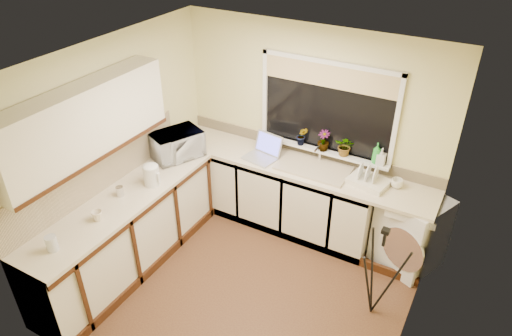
# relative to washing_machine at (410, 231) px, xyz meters

# --- Properties ---
(floor) EXTENTS (3.20, 3.20, 0.00)m
(floor) POSITION_rel_washing_machine_xyz_m (-1.37, -1.24, -0.43)
(floor) COLOR brown
(floor) RESTS_ON ground
(ceiling) EXTENTS (3.20, 3.20, 0.00)m
(ceiling) POSITION_rel_washing_machine_xyz_m (-1.37, -1.24, 2.02)
(ceiling) COLOR white
(ceiling) RESTS_ON ground
(wall_back) EXTENTS (3.20, 0.00, 3.20)m
(wall_back) POSITION_rel_washing_machine_xyz_m (-1.37, 0.26, 0.79)
(wall_back) COLOR beige
(wall_back) RESTS_ON ground
(wall_front) EXTENTS (3.20, 0.00, 3.20)m
(wall_front) POSITION_rel_washing_machine_xyz_m (-1.37, -2.74, 0.79)
(wall_front) COLOR beige
(wall_front) RESTS_ON ground
(wall_left) EXTENTS (0.00, 3.00, 3.00)m
(wall_left) POSITION_rel_washing_machine_xyz_m (-2.97, -1.24, 0.79)
(wall_left) COLOR beige
(wall_left) RESTS_ON ground
(wall_right) EXTENTS (0.00, 3.00, 3.00)m
(wall_right) POSITION_rel_washing_machine_xyz_m (0.23, -1.24, 0.79)
(wall_right) COLOR beige
(wall_right) RESTS_ON ground
(base_cabinet_back) EXTENTS (2.55, 0.60, 0.86)m
(base_cabinet_back) POSITION_rel_washing_machine_xyz_m (-1.69, -0.04, -0.00)
(base_cabinet_back) COLOR silver
(base_cabinet_back) RESTS_ON floor
(base_cabinet_left) EXTENTS (0.54, 2.40, 0.86)m
(base_cabinet_left) POSITION_rel_washing_machine_xyz_m (-2.67, -1.54, -0.00)
(base_cabinet_left) COLOR silver
(base_cabinet_left) RESTS_ON floor
(worktop_back) EXTENTS (3.20, 0.60, 0.04)m
(worktop_back) POSITION_rel_washing_machine_xyz_m (-1.37, -0.04, 0.45)
(worktop_back) COLOR beige
(worktop_back) RESTS_ON base_cabinet_back
(worktop_left) EXTENTS (0.60, 2.40, 0.04)m
(worktop_left) POSITION_rel_washing_machine_xyz_m (-2.67, -1.54, 0.45)
(worktop_left) COLOR beige
(worktop_left) RESTS_ON base_cabinet_left
(upper_cabinet) EXTENTS (0.28, 1.90, 0.70)m
(upper_cabinet) POSITION_rel_washing_machine_xyz_m (-2.81, -1.69, 1.37)
(upper_cabinet) COLOR silver
(upper_cabinet) RESTS_ON wall_left
(splashback_left) EXTENTS (0.02, 2.40, 0.45)m
(splashback_left) POSITION_rel_washing_machine_xyz_m (-2.96, -1.54, 0.69)
(splashback_left) COLOR beige
(splashback_left) RESTS_ON wall_left
(splashback_back) EXTENTS (3.20, 0.02, 0.14)m
(splashback_back) POSITION_rel_washing_machine_xyz_m (-1.37, 0.25, 0.54)
(splashback_back) COLOR beige
(splashback_back) RESTS_ON wall_back
(window_glass) EXTENTS (1.50, 0.02, 1.00)m
(window_glass) POSITION_rel_washing_machine_xyz_m (-1.17, 0.24, 1.12)
(window_glass) COLOR black
(window_glass) RESTS_ON wall_back
(window_blind) EXTENTS (1.50, 0.02, 0.25)m
(window_blind) POSITION_rel_washing_machine_xyz_m (-1.17, 0.22, 1.49)
(window_blind) COLOR tan
(window_blind) RESTS_ON wall_back
(windowsill) EXTENTS (1.60, 0.14, 0.03)m
(windowsill) POSITION_rel_washing_machine_xyz_m (-1.17, 0.19, 0.60)
(windowsill) COLOR white
(windowsill) RESTS_ON wall_back
(sink) EXTENTS (0.82, 0.46, 0.03)m
(sink) POSITION_rel_washing_machine_xyz_m (-1.17, -0.04, 0.48)
(sink) COLOR tan
(sink) RESTS_ON worktop_back
(faucet) EXTENTS (0.03, 0.03, 0.24)m
(faucet) POSITION_rel_washing_machine_xyz_m (-1.17, 0.14, 0.59)
(faucet) COLOR silver
(faucet) RESTS_ON worktop_back
(washing_machine) EXTENTS (0.79, 0.78, 0.87)m
(washing_machine) POSITION_rel_washing_machine_xyz_m (0.00, 0.00, 0.00)
(washing_machine) COLOR silver
(washing_machine) RESTS_ON floor
(laptop) EXTENTS (0.42, 0.41, 0.27)m
(laptop) POSITION_rel_washing_machine_xyz_m (-1.79, -0.07, 0.54)
(laptop) COLOR #A7A7AF
(laptop) RESTS_ON worktop_back
(kettle) EXTENTS (0.17, 0.17, 0.22)m
(kettle) POSITION_rel_washing_machine_xyz_m (-2.57, -1.18, 0.58)
(kettle) COLOR silver
(kettle) RESTS_ON worktop_left
(dish_rack) EXTENTS (0.46, 0.38, 0.06)m
(dish_rack) POSITION_rel_washing_machine_xyz_m (-0.53, -0.03, 0.50)
(dish_rack) COLOR beige
(dish_rack) RESTS_ON worktop_back
(tripod) EXTENTS (0.57, 0.57, 1.06)m
(tripod) POSITION_rel_washing_machine_xyz_m (-0.11, -0.90, 0.10)
(tripod) COLOR black
(tripod) RESTS_ON floor
(glass_jug) EXTENTS (0.10, 0.10, 0.15)m
(glass_jug) POSITION_rel_washing_machine_xyz_m (-2.65, -2.43, 0.54)
(glass_jug) COLOR silver
(glass_jug) RESTS_ON worktop_left
(steel_jar) EXTENTS (0.08, 0.08, 0.11)m
(steel_jar) POSITION_rel_washing_machine_xyz_m (-2.72, -1.51, 0.52)
(steel_jar) COLOR silver
(steel_jar) RESTS_ON worktop_left
(microwave) EXTENTS (0.59, 0.68, 0.32)m
(microwave) POSITION_rel_washing_machine_xyz_m (-2.70, -0.56, 0.62)
(microwave) COLOR silver
(microwave) RESTS_ON worktop_left
(plant_b) EXTENTS (0.15, 0.13, 0.23)m
(plant_b) POSITION_rel_washing_machine_xyz_m (-1.42, 0.17, 0.73)
(plant_b) COLOR #999999
(plant_b) RESTS_ON windowsill
(plant_c) EXTENTS (0.14, 0.14, 0.25)m
(plant_c) POSITION_rel_washing_machine_xyz_m (-1.15, 0.17, 0.74)
(plant_c) COLOR #999999
(plant_c) RESTS_ON windowsill
(plant_d) EXTENTS (0.22, 0.19, 0.24)m
(plant_d) POSITION_rel_washing_machine_xyz_m (-0.89, 0.18, 0.74)
(plant_d) COLOR #999999
(plant_d) RESTS_ON windowsill
(soap_bottle_green) EXTENTS (0.11, 0.11, 0.24)m
(soap_bottle_green) POSITION_rel_washing_machine_xyz_m (-0.54, 0.19, 0.74)
(soap_bottle_green) COLOR green
(soap_bottle_green) RESTS_ON windowsill
(soap_bottle_clear) EXTENTS (0.09, 0.09, 0.20)m
(soap_bottle_clear) POSITION_rel_washing_machine_xyz_m (-0.48, 0.18, 0.71)
(soap_bottle_clear) COLOR #999999
(soap_bottle_clear) RESTS_ON windowsill
(cup_back) EXTENTS (0.15, 0.15, 0.10)m
(cup_back) POSITION_rel_washing_machine_xyz_m (-0.25, 0.05, 0.52)
(cup_back) COLOR white
(cup_back) RESTS_ON worktop_back
(cup_left) EXTENTS (0.12, 0.12, 0.10)m
(cup_left) POSITION_rel_washing_machine_xyz_m (-2.62, -1.92, 0.52)
(cup_left) COLOR beige
(cup_left) RESTS_ON worktop_left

